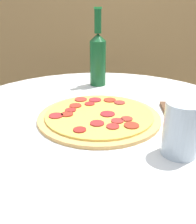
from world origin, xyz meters
name	(u,v)px	position (x,y,z in m)	size (l,w,h in m)	color
table	(100,158)	(0.00, 0.00, 0.58)	(1.00, 1.00, 0.75)	silver
fence_panel	(110,52)	(0.00, 0.89, 0.79)	(1.61, 0.04, 1.58)	olive
pizza	(98,116)	(0.00, -0.05, 0.76)	(0.36, 0.36, 0.02)	tan
beer_bottle	(98,57)	(-0.03, 0.29, 0.87)	(0.07, 0.07, 0.30)	#144C23
pizza_paddle	(193,112)	(0.29, 0.01, 0.76)	(0.24, 0.14, 0.02)	brown
drinking_glass	(181,129)	(0.19, -0.23, 0.81)	(0.08, 0.08, 0.12)	#ADBCC6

